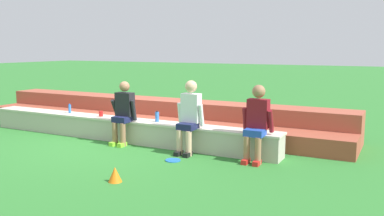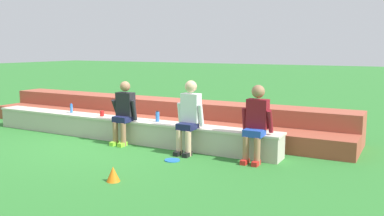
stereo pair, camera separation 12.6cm
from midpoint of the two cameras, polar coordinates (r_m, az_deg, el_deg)
The scene contains 11 objects.
ground_plane at distance 8.85m, azimuth -11.35°, elevation -4.70°, with size 80.00×80.00×0.00m, color #2D752D.
stone_seating_wall at distance 8.97m, azimuth -10.49°, elevation -2.82°, with size 7.15×0.49×0.48m.
brick_bleachers at distance 10.07m, azimuth -5.66°, elevation -1.25°, with size 9.46×1.52×0.72m.
person_far_left at distance 8.52m, azimuth -9.99°, elevation -0.42°, with size 0.55×0.48×1.30m.
person_left_of_center at distance 7.66m, azimuth -0.86°, elevation -0.97°, with size 0.53×0.54×1.38m.
person_center at distance 7.19m, azimuth 8.51°, elevation -1.75°, with size 0.55×0.54×1.35m.
water_bottle_near_left at distance 9.90m, azimuth -17.03°, elevation -0.10°, with size 0.06×0.06×0.22m.
water_bottle_center_gap at distance 8.41m, azimuth -5.32°, elevation -1.20°, with size 0.08×0.08×0.22m.
plastic_cup_right_end at distance 9.24m, azimuth -12.96°, elevation -0.78°, with size 0.09×0.09×0.12m, color red.
frisbee at distance 7.31m, azimuth -3.17°, elevation -7.29°, with size 0.27×0.27×0.02m, color blue.
sports_cone at distance 6.29m, azimuth -11.26°, elevation -9.07°, with size 0.20×0.20×0.23m, color orange.
Camera 1 is at (5.39, -6.72, 1.99)m, focal length 38.27 mm.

